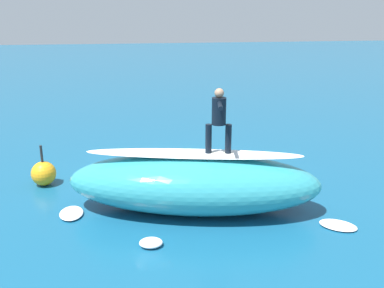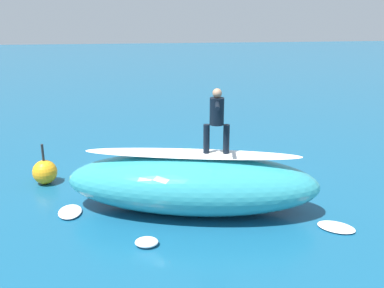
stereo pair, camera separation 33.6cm
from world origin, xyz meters
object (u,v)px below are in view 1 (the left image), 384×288
at_px(surfer_paddling, 170,156).
at_px(buoy_marker, 44,173).
at_px(surfer_riding, 219,116).
at_px(surfboard_paddling, 173,161).
at_px(surfboard_riding, 218,154).

distance_m(surfer_paddling, buoy_marker, 4.36).
distance_m(surfer_riding, surfboard_paddling, 4.91).
height_order(surfer_riding, buoy_marker, surfer_riding).
distance_m(surfboard_riding, surfer_riding, 1.02).
relative_size(surfer_riding, surfboard_paddling, 0.68).
distance_m(surfer_riding, buoy_marker, 5.98).
height_order(surfboard_riding, surfer_riding, surfer_riding).
bearing_deg(surfboard_riding, buoy_marker, -18.18).
relative_size(surfer_paddling, buoy_marker, 1.30).
xyz_separation_m(surfboard_paddling, buoy_marker, (4.19, 1.48, 0.35)).
bearing_deg(surfer_paddling, buoy_marker, -136.26).
distance_m(surfboard_paddling, surfer_paddling, 0.21).
relative_size(surfboard_paddling, buoy_marker, 1.92).
bearing_deg(surfboard_paddling, buoy_marker, -137.43).
distance_m(surfboard_riding, surfboard_paddling, 4.46).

